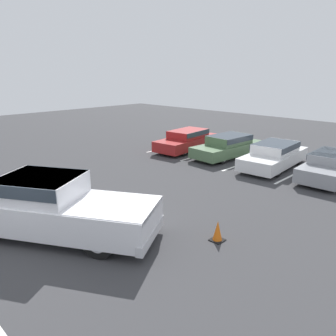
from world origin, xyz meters
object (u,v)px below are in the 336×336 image
parked_sedan_c (274,155)px  traffic_cone (218,232)px  parked_sedan_a (187,139)px  parked_sedan_d (332,165)px  parked_sedan_b (228,145)px  pickup_truck (53,207)px

parked_sedan_c → traffic_cone: size_ratio=7.93×
parked_sedan_a → parked_sedan_d: (8.40, 0.25, -0.02)m
traffic_cone → parked_sedan_b: bearing=122.7°
parked_sedan_c → parked_sedan_d: bearing=88.7°
pickup_truck → parked_sedan_c: bearing=53.3°
parked_sedan_d → pickup_truck: bearing=-21.6°
parked_sedan_d → traffic_cone: size_ratio=7.46×
parked_sedan_c → traffic_cone: 8.50m
parked_sedan_a → parked_sedan_b: (2.82, 0.28, 0.01)m
parked_sedan_b → parked_sedan_c: (2.88, -0.15, -0.00)m
parked_sedan_c → parked_sedan_d: size_ratio=1.06×
parked_sedan_c → traffic_cone: (2.45, -8.13, -0.38)m
pickup_truck → parked_sedan_b: bearing=67.8°
parked_sedan_a → parked_sedan_b: size_ratio=1.02×
traffic_cone → pickup_truck: bearing=-140.1°
parked_sedan_a → parked_sedan_c: 5.70m
pickup_truck → parked_sedan_a: 11.95m
pickup_truck → parked_sedan_d: (3.94, 11.33, -0.26)m
pickup_truck → traffic_cone: (3.68, 3.08, -0.61)m
parked_sedan_b → parked_sedan_d: parked_sedan_b is taller
pickup_truck → parked_sedan_c: (1.23, 11.21, -0.23)m
parked_sedan_a → parked_sedan_c: bearing=85.5°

